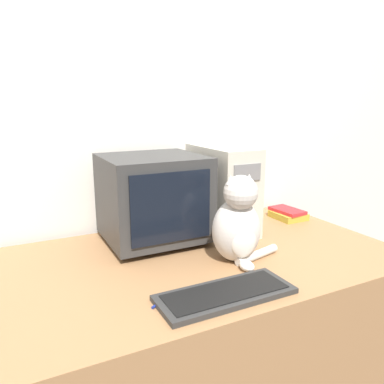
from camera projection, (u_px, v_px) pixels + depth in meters
name	position (u px, v px, depth m)	size (l,w,h in m)	color
wall_back	(153.00, 121.00, 1.90)	(7.00, 0.05, 2.50)	silver
desk	(203.00, 332.00, 1.64)	(1.61, 0.95, 0.72)	#9E7047
crt_monitor	(153.00, 198.00, 1.67)	(0.43, 0.41, 0.39)	#333333
computer_tower	(222.00, 189.00, 1.83)	(0.20, 0.42, 0.41)	beige
keyboard	(225.00, 294.00, 1.21)	(0.46, 0.18, 0.02)	#2D2D2D
cat	(238.00, 225.00, 1.46)	(0.31, 0.25, 0.36)	silver
book_stack	(288.00, 214.00, 2.05)	(0.15, 0.20, 0.05)	gold
pen	(168.00, 298.00, 1.20)	(0.14, 0.08, 0.01)	navy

